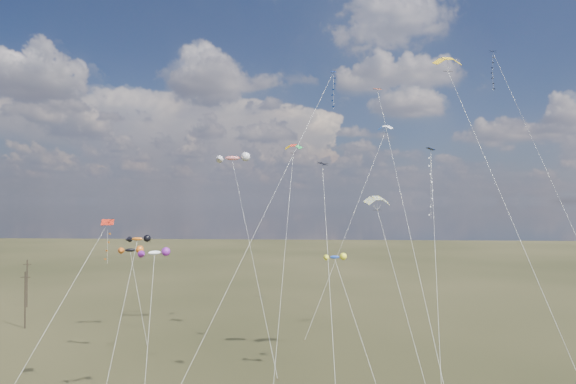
# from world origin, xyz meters

# --- Properties ---
(utility_pole_near) EXTENTS (1.40, 0.20, 8.00)m
(utility_pole_near) POSITION_xyz_m (-38.00, 30.00, 4.09)
(utility_pole_near) COLOR black
(utility_pole_near) RESTS_ON ground
(utility_pole_far) EXTENTS (1.40, 0.20, 8.00)m
(utility_pole_far) POSITION_xyz_m (-46.00, 44.00, 4.09)
(utility_pole_far) COLOR black
(utility_pole_far) RESTS_ON ground
(diamond_black_high) EXTENTS (6.40, 24.78, 39.26)m
(diamond_black_high) POSITION_xyz_m (28.36, 31.41, 33.72)
(diamond_black_high) COLOR black
(diamond_black_high) RESTS_ON ground
(diamond_navy_tall) EXTENTS (15.38, 18.80, 34.26)m
(diamond_navy_tall) POSITION_xyz_m (4.13, 22.08, 29.33)
(diamond_navy_tall) COLOR #0B1B4E
(diamond_navy_tall) RESTS_ON ground
(diamond_black_mid) EXTENTS (1.68, 12.27, 21.47)m
(diamond_black_mid) POSITION_xyz_m (4.21, 2.20, 14.87)
(diamond_black_mid) COLOR black
(diamond_black_mid) RESTS_ON ground
(diamond_red_low) EXTENTS (6.67, 9.19, 16.33)m
(diamond_red_low) POSITION_xyz_m (-15.65, 4.12, 13.65)
(diamond_red_low) COLOR #AB2010
(diamond_red_low) RESTS_ON ground
(diamond_navy_right) EXTENTS (2.22, 12.81, 22.98)m
(diamond_navy_right) POSITION_xyz_m (13.91, 7.93, 18.84)
(diamond_navy_right) COLOR #0C194F
(diamond_navy_right) RESTS_ON ground
(diamond_orange_center) EXTENTS (4.46, 16.59, 29.82)m
(diamond_orange_center) POSITION_xyz_m (10.98, 8.11, 19.51)
(diamond_orange_center) COLOR #EF4F1C
(diamond_orange_center) RESTS_ON ground
(parafoil_yellow) EXTENTS (8.15, 17.87, 32.43)m
(parafoil_yellow) POSITION_xyz_m (16.06, 10.04, 31.63)
(parafoil_yellow) COLOR gold
(parafoil_yellow) RESTS_ON ground
(parafoil_blue_white) EXTENTS (13.65, 16.40, 30.38)m
(parafoil_blue_white) POSITION_xyz_m (13.82, 41.29, 29.62)
(parafoil_blue_white) COLOR #154EB7
(parafoil_blue_white) RESTS_ON ground
(parafoil_striped) EXTENTS (5.06, 12.99, 19.03)m
(parafoil_striped) POSITION_xyz_m (9.96, 16.89, 18.27)
(parafoil_striped) COLOR yellow
(parafoil_striped) RESTS_ON ground
(parafoil_tricolor) EXTENTS (2.32, 19.61, 25.48)m
(parafoil_tricolor) POSITION_xyz_m (0.30, 23.58, 24.76)
(parafoil_tricolor) COLOR #EAAC03
(parafoil_tricolor) RESTS_ON ground
(novelty_black_orange) EXTENTS (6.01, 6.91, 11.83)m
(novelty_black_orange) POSITION_xyz_m (-22.30, 28.58, 11.24)
(novelty_black_orange) COLOR black
(novelty_black_orange) RESTS_ON ground
(novelty_orange_black) EXTENTS (2.79, 12.51, 14.15)m
(novelty_orange_black) POSITION_xyz_m (-16.94, 16.47, 13.64)
(novelty_orange_black) COLOR orange
(novelty_orange_black) RESTS_ON ground
(novelty_white_purple) EXTENTS (2.66, 8.59, 13.91)m
(novelty_white_purple) POSITION_xyz_m (-10.59, 3.22, 13.44)
(novelty_white_purple) COLOR white
(novelty_white_purple) RESTS_ON ground
(novelty_redwhite_stripe) EXTENTS (9.43, 16.70, 24.42)m
(novelty_redwhite_stripe) POSITION_xyz_m (-7.96, 27.06, 23.63)
(novelty_redwhite_stripe) COLOR red
(novelty_redwhite_stripe) RESTS_ON ground
(novelty_blue_yellow) EXTENTS (5.12, 9.64, 12.77)m
(novelty_blue_yellow) POSITION_xyz_m (5.13, 11.37, 12.27)
(novelty_blue_yellow) COLOR #2249B5
(novelty_blue_yellow) RESTS_ON ground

